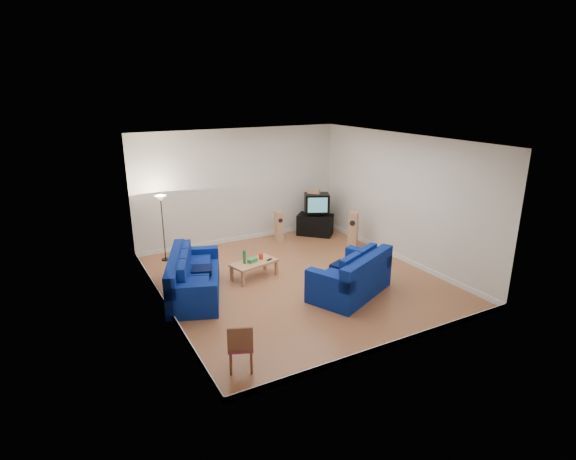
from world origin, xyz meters
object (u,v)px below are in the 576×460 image
coffee_table (254,264)px  tv_stand (315,225)px  sofa_three_seat (192,280)px  television (317,203)px  sofa_loveseat (352,279)px

coffee_table → tv_stand: 3.58m
coffee_table → sofa_three_seat: bearing=-172.6°
sofa_three_seat → television: bearing=136.7°
sofa_loveseat → coffee_table: size_ratio=1.83×
coffee_table → tv_stand: (2.94, 2.06, -0.03)m
sofa_three_seat → sofa_loveseat: 3.42m
coffee_table → television: size_ratio=1.36×
sofa_three_seat → television: television is taller
sofa_loveseat → tv_stand: 4.14m
sofa_three_seat → television: (4.50, 2.22, 0.66)m
sofa_loveseat → coffee_table: sofa_loveseat is taller
coffee_table → tv_stand: size_ratio=1.15×
sofa_loveseat → coffee_table: 2.34m
sofa_loveseat → coffee_table: bearing=104.4°
sofa_three_seat → coffee_table: (1.55, 0.20, 0.01)m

